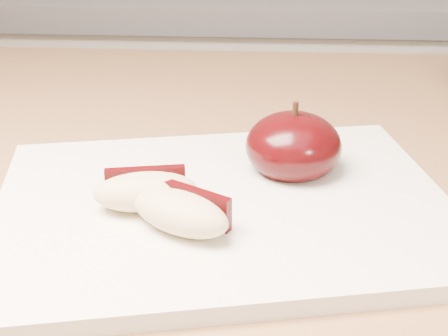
{
  "coord_description": "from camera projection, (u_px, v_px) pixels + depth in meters",
  "views": [
    {
      "loc": [
        -0.01,
        0.01,
        1.13
      ],
      "look_at": [
        -0.03,
        0.39,
        0.94
      ],
      "focal_mm": 50.0,
      "sensor_mm": 36.0,
      "label": 1
    }
  ],
  "objects": [
    {
      "name": "apple_wedge_b",
      "position": [
        182.0,
        212.0,
        0.4
      ],
      "size": [
        0.08,
        0.07,
        0.03
      ],
      "rotation": [
        0.0,
        0.0,
        -0.52
      ],
      "color": "#D9BF8A",
      "rests_on": "cutting_board"
    },
    {
      "name": "cutting_board",
      "position": [
        224.0,
        207.0,
        0.45
      ],
      "size": [
        0.36,
        0.29,
        0.01
      ],
      "primitive_type": "cube",
      "rotation": [
        0.0,
        0.0,
        0.2
      ],
      "color": "silver",
      "rests_on": "island_counter"
    },
    {
      "name": "back_cabinet",
      "position": [
        261.0,
        196.0,
        1.36
      ],
      "size": [
        2.4,
        0.62,
        0.94
      ],
      "color": "silver",
      "rests_on": "ground"
    },
    {
      "name": "apple_half",
      "position": [
        293.0,
        146.0,
        0.48
      ],
      "size": [
        0.08,
        0.08,
        0.06
      ],
      "rotation": [
        0.0,
        0.0,
        0.12
      ],
      "color": "black",
      "rests_on": "cutting_board"
    },
    {
      "name": "apple_wedge_a",
      "position": [
        146.0,
        191.0,
        0.43
      ],
      "size": [
        0.08,
        0.05,
        0.03
      ],
      "rotation": [
        0.0,
        0.0,
        0.18
      ],
      "color": "#D9BF8A",
      "rests_on": "cutting_board"
    }
  ]
}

